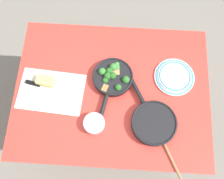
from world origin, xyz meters
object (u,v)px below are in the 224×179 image
at_px(wooden_spoon, 165,145).
at_px(cheese_block, 45,81).
at_px(skillet_broccoli, 112,77).
at_px(dinner_plate_stack, 175,77).
at_px(skillet_eggs, 153,123).
at_px(grater_knife, 42,86).
at_px(prep_bowl_steel, 94,124).

height_order(wooden_spoon, cheese_block, cheese_block).
bearing_deg(skillet_broccoli, dinner_plate_stack, 106.54).
relative_size(skillet_eggs, grater_knife, 1.41).
distance_m(cheese_block, dinner_plate_stack, 0.75).
bearing_deg(skillet_eggs, cheese_block, 43.74).
relative_size(skillet_eggs, prep_bowl_steel, 3.23).
bearing_deg(cheese_block, wooden_spoon, 155.06).
height_order(grater_knife, prep_bowl_steel, prep_bowl_steel).
bearing_deg(skillet_eggs, wooden_spoon, -179.01).
xyz_separation_m(skillet_eggs, dinner_plate_stack, (-0.12, -0.28, -0.01)).
bearing_deg(skillet_broccoli, cheese_block, -71.61).
distance_m(skillet_broccoli, prep_bowl_steel, 0.29).
bearing_deg(wooden_spoon, dinner_plate_stack, -34.65).
bearing_deg(dinner_plate_stack, grater_knife, 7.52).
height_order(wooden_spoon, dinner_plate_stack, dinner_plate_stack).
distance_m(skillet_broccoli, grater_knife, 0.41).
height_order(skillet_eggs, cheese_block, same).
height_order(wooden_spoon, prep_bowl_steel, prep_bowl_steel).
height_order(skillet_broccoli, cheese_block, skillet_broccoli).
xyz_separation_m(wooden_spoon, cheese_block, (0.69, -0.32, 0.02)).
bearing_deg(wooden_spoon, cheese_block, 38.78).
relative_size(skillet_broccoli, wooden_spoon, 1.05).
distance_m(dinner_plate_stack, prep_bowl_steel, 0.54).
bearing_deg(prep_bowl_steel, skillet_broccoli, -106.00).
height_order(skillet_broccoli, dinner_plate_stack, skillet_broccoli).
xyz_separation_m(grater_knife, cheese_block, (-0.02, -0.02, 0.02)).
relative_size(grater_knife, prep_bowl_steel, 2.29).
distance_m(wooden_spoon, grater_knife, 0.77).
xyz_separation_m(skillet_broccoli, grater_knife, (0.40, 0.07, -0.02)).
relative_size(wooden_spoon, grater_knife, 1.25).
relative_size(grater_knife, cheese_block, 2.54).
distance_m(skillet_broccoli, wooden_spoon, 0.48).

